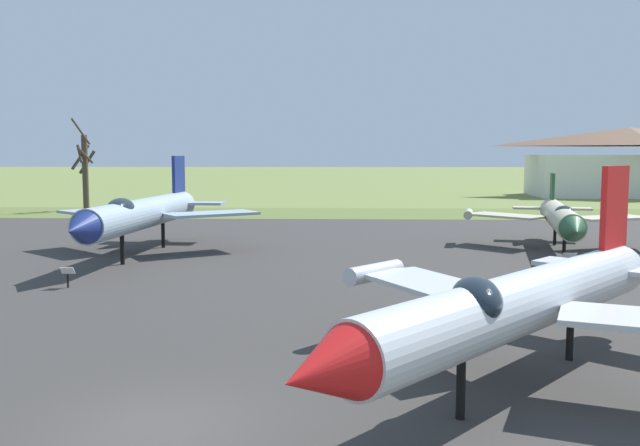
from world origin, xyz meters
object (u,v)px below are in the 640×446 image
at_px(jet_fighter_front_right, 521,301).
at_px(info_placard_rear_left, 68,275).
at_px(visitor_building, 628,163).
at_px(jet_fighter_front_left, 560,217).
at_px(jet_fighter_rear_left, 142,213).
at_px(info_placard_front_left, 569,259).

distance_m(jet_fighter_front_right, info_placard_rear_left, 19.04).
height_order(jet_fighter_front_right, visitor_building, visitor_building).
bearing_deg(visitor_building, jet_fighter_front_left, -115.60).
distance_m(jet_fighter_front_right, visitor_building, 82.31).
bearing_deg(info_placard_rear_left, jet_fighter_front_right, -36.36).
relative_size(jet_fighter_front_right, info_placard_rear_left, 13.56).
distance_m(jet_fighter_front_right, jet_fighter_rear_left, 24.81).
bearing_deg(info_placard_rear_left, jet_fighter_rear_left, 86.94).
bearing_deg(info_placard_rear_left, info_placard_front_left, 12.89).
bearing_deg(jet_fighter_rear_left, info_placard_front_left, -9.78).
relative_size(jet_fighter_front_left, info_placard_front_left, 15.85).
height_order(jet_fighter_rear_left, info_placard_rear_left, jet_fighter_rear_left).
distance_m(info_placard_front_left, info_placard_rear_left, 22.29).
bearing_deg(jet_fighter_front_left, jet_fighter_rear_left, -173.48).
bearing_deg(jet_fighter_front_left, info_placard_front_left, -103.48).
bearing_deg(visitor_building, info_placard_rear_left, -127.16).
xyz_separation_m(jet_fighter_front_left, jet_fighter_rear_left, (-22.77, -2.60, 0.38)).
distance_m(info_placard_front_left, jet_fighter_rear_left, 21.65).
bearing_deg(jet_fighter_rear_left, visitor_building, 49.05).
bearing_deg(info_placard_front_left, visitor_building, 65.60).
relative_size(info_placard_front_left, info_placard_rear_left, 0.98).
height_order(jet_fighter_rear_left, visitor_building, visitor_building).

